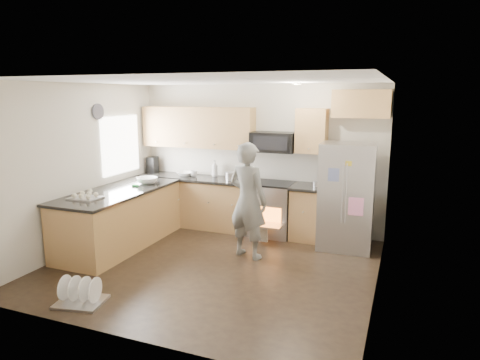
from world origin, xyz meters
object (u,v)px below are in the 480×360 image
at_px(stove_range, 271,197).
at_px(refrigerator, 346,197).
at_px(person, 248,201).
at_px(dish_rack, 81,296).

height_order(stove_range, refrigerator, stove_range).
height_order(refrigerator, person, person).
distance_m(stove_range, dish_rack, 3.57).
bearing_deg(stove_range, refrigerator, -10.16).
relative_size(refrigerator, dish_rack, 2.77).
bearing_deg(person, refrigerator, -130.16).
relative_size(stove_range, person, 1.02).
height_order(refrigerator, dish_rack, refrigerator).
xyz_separation_m(refrigerator, person, (-1.32, -0.91, 0.03)).
distance_m(refrigerator, dish_rack, 4.09).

